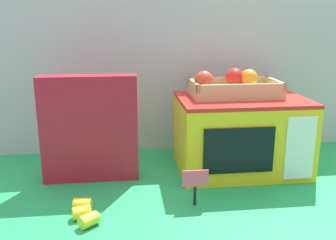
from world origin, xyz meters
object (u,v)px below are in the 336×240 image
at_px(price_sign, 195,182).
at_px(cookie_set_box, 90,129).
at_px(food_groups_crate, 233,87).
at_px(toy_microwave, 240,134).
at_px(loose_toy_banana, 84,212).

bearing_deg(price_sign, cookie_set_box, 144.39).
distance_m(food_groups_crate, cookie_set_box, 0.47).
relative_size(cookie_set_box, price_sign, 3.25).
distance_m(toy_microwave, loose_toy_banana, 0.56).
xyz_separation_m(toy_microwave, loose_toy_banana, (-0.48, -0.27, -0.10)).
bearing_deg(loose_toy_banana, toy_microwave, 29.17).
bearing_deg(food_groups_crate, toy_microwave, -47.57).
height_order(toy_microwave, food_groups_crate, food_groups_crate).
bearing_deg(cookie_set_box, price_sign, -35.61).
bearing_deg(food_groups_crate, cookie_set_box, -172.89).
relative_size(food_groups_crate, loose_toy_banana, 2.19).
xyz_separation_m(food_groups_crate, price_sign, (-0.17, -0.26, -0.20)).
bearing_deg(toy_microwave, price_sign, -129.59).
xyz_separation_m(price_sign, loose_toy_banana, (-0.29, -0.03, -0.05)).
distance_m(food_groups_crate, loose_toy_banana, 0.60).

